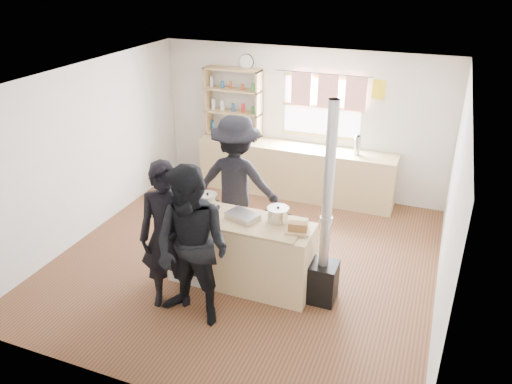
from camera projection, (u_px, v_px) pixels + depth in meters
ground at (247, 259)px, 6.95m from camera, size 5.00×5.00×0.01m
back_counter at (295, 171)px, 8.63m from camera, size 3.40×0.55×0.90m
shelving_unit at (233, 102)px, 8.67m from camera, size 1.00×0.28×1.20m
thermos at (357, 145)px, 8.03m from camera, size 0.10×0.10×0.31m
cooking_island at (240, 252)px, 6.24m from camera, size 1.97×0.64×0.93m
skillet_greens at (178, 212)px, 6.14m from camera, size 0.28×0.28×0.05m
roast_tray at (243, 216)px, 6.02m from camera, size 0.44×0.36×0.08m
stockpot_stove at (208, 200)px, 6.30m from camera, size 0.25×0.25×0.20m
stockpot_counter at (278, 214)px, 5.96m from camera, size 0.26×0.26×0.20m
bread_board at (298, 228)px, 5.74m from camera, size 0.31×0.25×0.12m
flue_heater at (324, 254)px, 5.85m from camera, size 0.35×0.35×2.50m
person_near_left at (168, 237)px, 5.70m from camera, size 0.79×0.68×1.82m
person_near_right at (192, 248)px, 5.41m from camera, size 1.01×0.84×1.88m
person_far at (236, 182)px, 6.97m from camera, size 1.29×0.82×1.91m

